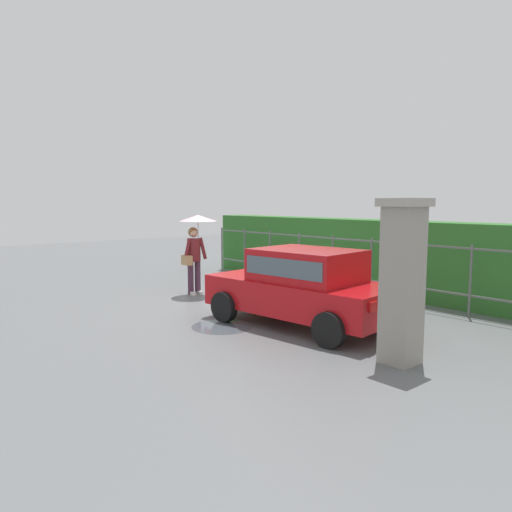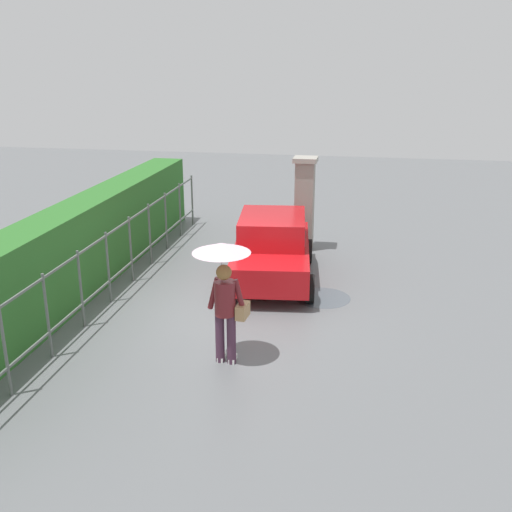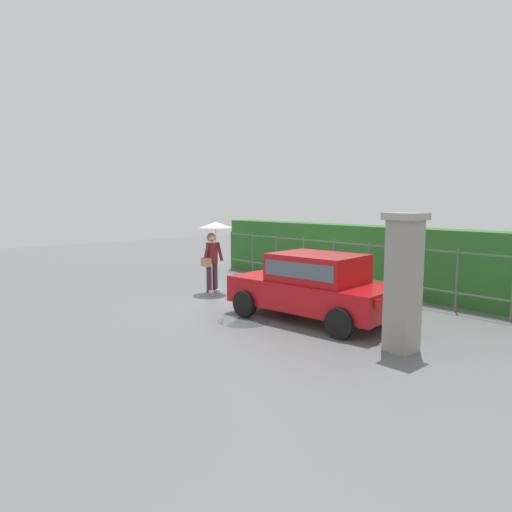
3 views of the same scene
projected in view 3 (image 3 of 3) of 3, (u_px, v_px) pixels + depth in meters
name	position (u px, v px, depth m)	size (l,w,h in m)	color
ground_plane	(277.00, 301.00, 11.85)	(40.00, 40.00, 0.00)	slate
car	(314.00, 284.00, 9.94)	(3.88, 2.19, 1.48)	#B71116
pedestrian	(213.00, 242.00, 12.91)	(0.94, 0.94, 2.04)	#47283D
gate_pillar	(403.00, 281.00, 7.77)	(0.60, 0.60, 2.42)	gray
fence_section	(351.00, 264.00, 12.94)	(11.08, 0.05, 1.50)	#59605B
hedge_row	(368.00, 258.00, 13.49)	(12.03, 0.90, 1.90)	#2D6B28
puddle_near	(244.00, 321.00, 9.91)	(1.17, 1.17, 0.00)	#4C545B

